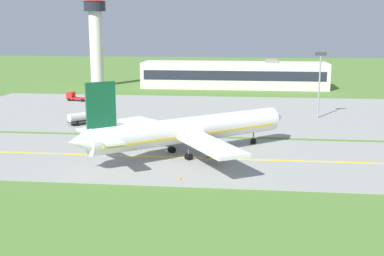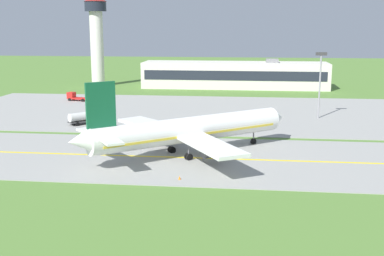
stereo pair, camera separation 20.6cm
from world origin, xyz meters
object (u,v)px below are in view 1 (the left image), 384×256
service_truck_fuel (82,117)px  apron_light_mast (320,77)px  control_tower (96,33)px  airplane_lead (188,130)px  service_truck_baggage (75,97)px

service_truck_fuel → apron_light_mast: 52.22m
service_truck_fuel → apron_light_mast: bearing=14.3°
control_tower → airplane_lead: bearing=-64.4°
airplane_lead → control_tower: 98.03m
airplane_lead → apron_light_mast: 43.26m
service_truck_baggage → apron_light_mast: bearing=-16.6°
service_truck_baggage → apron_light_mast: 66.22m
control_tower → apron_light_mast: size_ratio=2.04×
control_tower → service_truck_fuel: bearing=-75.5°
service_truck_baggage → service_truck_fuel: bearing=-67.7°
service_truck_baggage → apron_light_mast: apron_light_mast is taller
airplane_lead → control_tower: size_ratio=1.10×
airplane_lead → apron_light_mast: bearing=54.3°
control_tower → apron_light_mast: (66.95, -52.65, -8.57)m
airplane_lead → service_truck_fuel: bearing=138.5°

